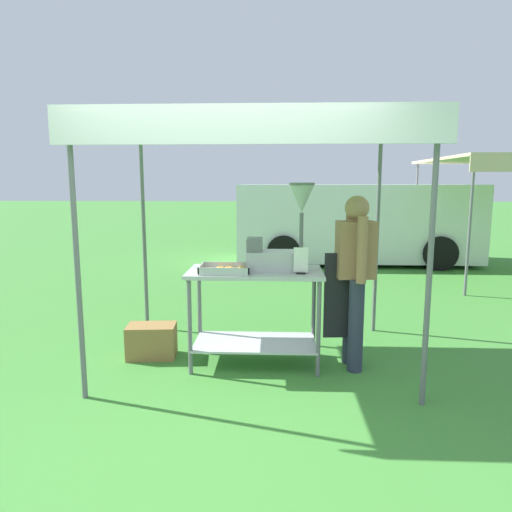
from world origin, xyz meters
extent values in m
plane|color=#3D7F33|center=(0.00, 6.00, 0.00)|extent=(70.00, 70.00, 0.00)
cylinder|color=slate|center=(-1.13, 0.08, 1.11)|extent=(0.04, 0.04, 2.22)
cylinder|color=slate|center=(1.57, 0.08, 1.11)|extent=(0.04, 0.04, 2.22)
cylinder|color=slate|center=(-1.13, 1.91, 1.11)|extent=(0.04, 0.04, 2.22)
cylinder|color=slate|center=(1.57, 1.91, 1.11)|extent=(0.04, 0.04, 2.22)
cube|color=white|center=(0.22, 1.00, 2.25)|extent=(2.89, 2.03, 0.05)
cube|color=white|center=(0.22, -0.01, 2.11)|extent=(2.89, 0.02, 0.24)
cube|color=#B7B7BC|center=(0.22, 0.85, 0.90)|extent=(1.25, 0.63, 0.04)
cube|color=#B7B7BC|center=(0.22, 0.85, 0.21)|extent=(1.15, 0.58, 0.02)
cylinder|color=slate|center=(-0.35, 0.58, 0.44)|extent=(0.04, 0.04, 0.88)
cylinder|color=slate|center=(0.80, 0.58, 0.44)|extent=(0.04, 0.04, 0.88)
cylinder|color=slate|center=(-0.35, 1.11, 0.44)|extent=(0.04, 0.04, 0.88)
cylinder|color=slate|center=(0.80, 1.11, 0.44)|extent=(0.04, 0.04, 0.88)
cube|color=#B7B7BC|center=(-0.04, 0.72, 0.92)|extent=(0.46, 0.32, 0.01)
cube|color=#B7B7BC|center=(-0.04, 0.56, 0.96)|extent=(0.46, 0.01, 0.06)
cube|color=#B7B7BC|center=(-0.04, 0.87, 0.96)|extent=(0.46, 0.01, 0.06)
cube|color=#B7B7BC|center=(-0.26, 0.72, 0.96)|extent=(0.01, 0.32, 0.06)
cube|color=#B7B7BC|center=(0.18, 0.72, 0.96)|extent=(0.01, 0.32, 0.06)
torus|color=gold|center=(-0.19, 0.75, 0.94)|extent=(0.10, 0.10, 0.03)
torus|color=gold|center=(-0.02, 0.81, 0.94)|extent=(0.10, 0.10, 0.03)
torus|color=gold|center=(0.09, 0.66, 0.94)|extent=(0.10, 0.10, 0.03)
torus|color=gold|center=(0.10, 0.81, 0.94)|extent=(0.09, 0.09, 0.03)
torus|color=gold|center=(0.03, 0.75, 0.94)|extent=(0.10, 0.10, 0.03)
torus|color=gold|center=(-0.19, 0.67, 0.94)|extent=(0.08, 0.08, 0.03)
torus|color=gold|center=(-0.10, 0.81, 0.94)|extent=(0.09, 0.09, 0.03)
torus|color=gold|center=(-0.07, 0.67, 0.94)|extent=(0.10, 0.10, 0.03)
torus|color=gold|center=(-0.12, 0.62, 0.94)|extent=(0.09, 0.09, 0.03)
torus|color=gold|center=(-0.01, 0.65, 0.94)|extent=(0.07, 0.07, 0.03)
torus|color=gold|center=(0.11, 0.72, 0.94)|extent=(0.10, 0.10, 0.03)
torus|color=gold|center=(-0.08, 0.74, 0.94)|extent=(0.10, 0.10, 0.03)
cube|color=#B7B7BC|center=(0.43, 0.86, 1.01)|extent=(0.56, 0.28, 0.18)
cube|color=slate|center=(0.22, 0.86, 1.16)|extent=(0.14, 0.22, 0.12)
cylinder|color=slate|center=(0.65, 0.86, 1.27)|extent=(0.04, 0.04, 0.35)
cone|color=#B7B7BC|center=(0.65, 0.86, 1.58)|extent=(0.22, 0.22, 0.25)
cylinder|color=slate|center=(0.65, 0.86, 1.71)|extent=(0.23, 0.23, 0.02)
cube|color=black|center=(0.64, 0.69, 0.93)|extent=(0.08, 0.05, 0.02)
cube|color=white|center=(0.64, 0.69, 1.04)|extent=(0.13, 0.01, 0.22)
cylinder|color=#2D3347|center=(1.15, 0.72, 0.43)|extent=(0.14, 0.14, 0.86)
cylinder|color=#2D3347|center=(1.13, 0.92, 0.43)|extent=(0.14, 0.14, 0.86)
cube|color=#9E704C|center=(1.14, 0.82, 1.12)|extent=(0.36, 0.25, 0.52)
cube|color=black|center=(1.02, 0.81, 0.69)|extent=(0.32, 0.05, 0.80)
cylinder|color=#9E704C|center=(1.16, 0.60, 1.15)|extent=(0.10, 0.10, 0.58)
cylinder|color=#9E704C|center=(1.12, 1.04, 1.15)|extent=(0.10, 0.10, 0.58)
sphere|color=#A87A56|center=(1.14, 0.82, 1.50)|extent=(0.22, 0.22, 0.22)
cube|color=olive|center=(-0.82, 0.98, 0.16)|extent=(0.50, 0.33, 0.33)
cube|color=white|center=(2.14, 6.78, 0.89)|extent=(5.04, 1.94, 1.60)
cube|color=#1E2833|center=(4.09, 6.76, 1.29)|extent=(0.11, 1.62, 0.70)
cylinder|color=black|center=(3.70, 7.70, 0.34)|extent=(0.68, 0.25, 0.68)
cylinder|color=black|center=(3.68, 5.84, 0.34)|extent=(0.68, 0.25, 0.68)
cylinder|color=black|center=(0.59, 7.72, 0.34)|extent=(0.68, 0.25, 0.68)
cylinder|color=black|center=(0.57, 5.86, 0.34)|extent=(0.68, 0.25, 0.68)
cylinder|color=slate|center=(3.34, 3.70, 1.06)|extent=(0.04, 0.04, 2.11)
cylinder|color=slate|center=(3.34, 6.43, 1.06)|extent=(0.04, 0.04, 2.11)
camera|label=1|loc=(0.41, -3.35, 1.72)|focal=32.15mm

